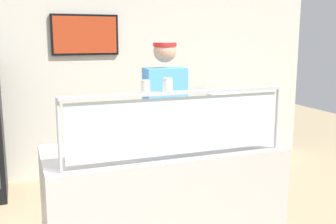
# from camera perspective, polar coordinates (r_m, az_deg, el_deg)

# --- Properties ---
(shop_rear_unit) EXTENTS (6.18, 0.13, 2.70)m
(shop_rear_unit) POSITION_cam_1_polar(r_m,az_deg,el_deg) (5.29, -9.79, 5.85)
(shop_rear_unit) COLOR beige
(shop_rear_unit) RESTS_ON ground
(serving_counter) EXTENTS (1.78, 0.80, 0.95)m
(serving_counter) POSITION_cam_1_polar(r_m,az_deg,el_deg) (3.25, -0.84, -13.09)
(serving_counter) COLOR #BCB7B2
(serving_counter) RESTS_ON ground
(sneeze_guard) EXTENTS (1.60, 0.06, 0.47)m
(sneeze_guard) POSITION_cam_1_polar(r_m,az_deg,el_deg) (2.71, 1.57, -0.75)
(sneeze_guard) COLOR #B2B5BC
(sneeze_guard) RESTS_ON serving_counter
(pizza_tray) EXTENTS (0.51, 0.51, 0.04)m
(pizza_tray) POSITION_cam_1_polar(r_m,az_deg,el_deg) (3.22, 1.07, -4.01)
(pizza_tray) COLOR #9EA0A8
(pizza_tray) RESTS_ON serving_counter
(pizza_server) EXTENTS (0.14, 0.29, 0.01)m
(pizza_server) POSITION_cam_1_polar(r_m,az_deg,el_deg) (3.21, 1.66, -3.67)
(pizza_server) COLOR #ADAFB7
(pizza_server) RESTS_ON pizza_tray
(parmesan_shaker) EXTENTS (0.06, 0.06, 0.08)m
(parmesan_shaker) POSITION_cam_1_polar(r_m,az_deg,el_deg) (2.60, -3.22, 3.51)
(parmesan_shaker) COLOR white
(parmesan_shaker) RESTS_ON sneeze_guard
(pepper_flake_shaker) EXTENTS (0.07, 0.07, 0.09)m
(pepper_flake_shaker) POSITION_cam_1_polar(r_m,az_deg,el_deg) (2.65, -0.06, 3.74)
(pepper_flake_shaker) COLOR white
(pepper_flake_shaker) RESTS_ON sneeze_guard
(worker_figure) EXTENTS (0.41, 0.50, 1.76)m
(worker_figure) POSITION_cam_1_polar(r_m,az_deg,el_deg) (3.78, -0.35, -1.23)
(worker_figure) COLOR #23232D
(worker_figure) RESTS_ON ground
(prep_shelf) EXTENTS (0.70, 0.55, 0.90)m
(prep_shelf) POSITION_cam_1_polar(r_m,az_deg,el_deg) (5.53, 8.07, -3.46)
(prep_shelf) COLOR #B7BABF
(prep_shelf) RESTS_ON ground
(pizza_box_stack) EXTENTS (0.43, 0.42, 0.14)m
(pizza_box_stack) POSITION_cam_1_polar(r_m,az_deg,el_deg) (5.43, 8.29, 1.82)
(pizza_box_stack) COLOR silver
(pizza_box_stack) RESTS_ON prep_shelf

